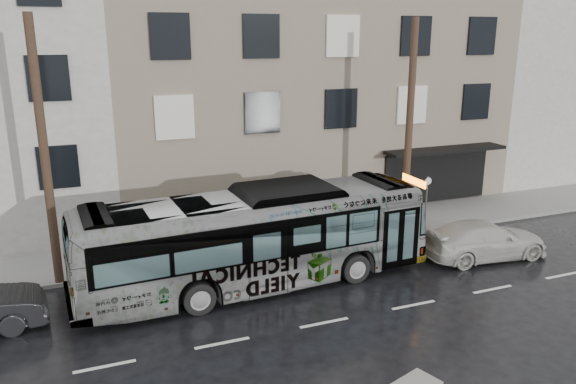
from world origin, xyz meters
name	(u,v)px	position (x,y,z in m)	size (l,w,h in m)	color
ground	(294,289)	(0.00, 0.00, 0.00)	(120.00, 120.00, 0.00)	black
sidewalk	(250,241)	(0.00, 4.90, 0.07)	(90.00, 3.60, 0.15)	gray
building_taupe	(292,90)	(5.00, 12.70, 5.50)	(20.00, 12.00, 11.00)	#796E5D
building_filler	(555,73)	(24.00, 12.70, 6.00)	(18.00, 12.00, 12.00)	beige
utility_pole_front	(409,130)	(6.50, 3.30, 4.65)	(0.30, 0.30, 9.00)	#432F21
utility_pole_rear	(45,155)	(-7.50, 3.30, 4.65)	(0.30, 0.30, 9.00)	#432F21
sign_post	(426,203)	(7.60, 3.30, 1.35)	(0.06, 0.06, 2.40)	slate
bus	(255,239)	(-1.08, 0.84, 1.73)	(2.90, 12.39, 3.45)	#B2B2B2
white_sedan	(484,240)	(8.04, -0.03, 0.73)	(2.05, 5.03, 1.46)	#B8B6AF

